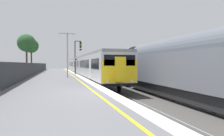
# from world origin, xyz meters

# --- Properties ---
(ground) EXTENTS (17.40, 110.00, 1.21)m
(ground) POSITION_xyz_m (2.64, 0.00, -0.61)
(ground) COLOR slate
(commuter_train_at_platform) EXTENTS (2.83, 39.10, 3.81)m
(commuter_train_at_platform) POSITION_xyz_m (2.10, 22.47, 1.27)
(commuter_train_at_platform) COLOR #B7B7BC
(commuter_train_at_platform) RESTS_ON ground
(freight_train_adjacent_track) EXTENTS (2.60, 40.58, 4.43)m
(freight_train_adjacent_track) POSITION_xyz_m (6.10, 15.95, 1.41)
(freight_train_adjacent_track) COLOR #232326
(freight_train_adjacent_track) RESTS_ON ground
(signal_gantry) EXTENTS (1.10, 0.24, 5.13)m
(signal_gantry) POSITION_xyz_m (0.62, 20.25, 3.20)
(signal_gantry) COLOR #47474C
(signal_gantry) RESTS_ON ground
(speed_limit_sign) EXTENTS (0.59, 0.08, 2.51)m
(speed_limit_sign) POSITION_xyz_m (0.25, 17.79, 1.61)
(speed_limit_sign) COLOR #59595B
(speed_limit_sign) RESTS_ON ground
(platform_lamp_mid) EXTENTS (2.00, 0.20, 5.10)m
(platform_lamp_mid) POSITION_xyz_m (-1.18, 12.47, 3.05)
(platform_lamp_mid) COLOR #93999E
(platform_lamp_mid) RESTS_ON ground
(background_tree_left) EXTENTS (3.11, 3.11, 7.11)m
(background_tree_left) POSITION_xyz_m (-7.76, 36.16, 5.43)
(background_tree_left) COLOR #473323
(background_tree_left) RESTS_ON ground
(background_tree_centre) EXTENTS (3.31, 3.31, 7.10)m
(background_tree_centre) POSITION_xyz_m (-7.85, 29.15, 5.32)
(background_tree_centre) COLOR #473323
(background_tree_centre) RESTS_ON ground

